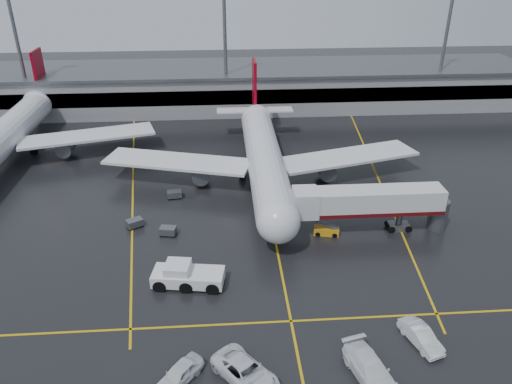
{
  "coord_description": "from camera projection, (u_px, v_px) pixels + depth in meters",
  "views": [
    {
      "loc": [
        -6.07,
        -58.7,
        33.38
      ],
      "look_at": [
        -2.0,
        -2.0,
        4.0
      ],
      "focal_mm": 34.64,
      "sensor_mm": 36.0,
      "label": 1
    }
  ],
  "objects": [
    {
      "name": "service_van_c",
      "position": [
        421.0,
        336.0,
        45.27
      ],
      "size": [
        3.15,
        5.27,
        1.64
      ],
      "primitive_type": "imported",
      "rotation": [
        0.0,
        0.0,
        0.31
      ],
      "color": "silver",
      "rests_on": "ground"
    },
    {
      "name": "light_mast_right",
      "position": [
        445.0,
        41.0,
        100.84
      ],
      "size": [
        3.0,
        1.2,
        25.45
      ],
      "color": "#595B60",
      "rests_on": "ground"
    },
    {
      "name": "terminal",
      "position": [
        249.0,
        86.0,
        108.22
      ],
      "size": [
        122.0,
        19.0,
        8.6
      ],
      "color": "gray",
      "rests_on": "ground"
    },
    {
      "name": "apron_line_stop",
      "position": [
        291.0,
        321.0,
        48.23
      ],
      "size": [
        60.0,
        0.25,
        0.02
      ],
      "primitive_type": "cube",
      "color": "gold",
      "rests_on": "ground"
    },
    {
      "name": "light_mast_mid",
      "position": [
        225.0,
        44.0,
        97.98
      ],
      "size": [
        3.0,
        1.2,
        25.45
      ],
      "color": "#595B60",
      "rests_on": "ground"
    },
    {
      "name": "ground",
      "position": [
        269.0,
        211.0,
        67.73
      ],
      "size": [
        220.0,
        220.0,
        0.0
      ],
      "primitive_type": "plane",
      "color": "black",
      "rests_on": "ground"
    },
    {
      "name": "apron_line_right",
      "position": [
        377.0,
        175.0,
        77.73
      ],
      "size": [
        7.57,
        69.64,
        0.02
      ],
      "primitive_type": "cube",
      "rotation": [
        0.0,
        0.0,
        -0.1
      ],
      "color": "gold",
      "rests_on": "ground"
    },
    {
      "name": "service_van_b",
      "position": [
        371.0,
        370.0,
        41.57
      ],
      "size": [
        4.27,
        7.08,
        1.92
      ],
      "primitive_type": "imported",
      "rotation": [
        0.0,
        0.0,
        0.25
      ],
      "color": "white",
      "rests_on": "ground"
    },
    {
      "name": "apron_line_centre",
      "position": [
        269.0,
        211.0,
        67.72
      ],
      "size": [
        0.25,
        90.0,
        0.02
      ],
      "primitive_type": "cube",
      "color": "gold",
      "rests_on": "ground"
    },
    {
      "name": "service_van_d",
      "position": [
        179.0,
        374.0,
        41.36
      ],
      "size": [
        4.46,
        4.94,
        1.63
      ],
      "primitive_type": "imported",
      "rotation": [
        0.0,
        0.0,
        -0.67
      ],
      "color": "white",
      "rests_on": "ground"
    },
    {
      "name": "service_van_a",
      "position": [
        246.0,
        372.0,
        41.38
      ],
      "size": [
        6.48,
        7.05,
        1.83
      ],
      "primitive_type": "imported",
      "rotation": [
        0.0,
        0.0,
        0.67
      ],
      "color": "white",
      "rests_on": "ground"
    },
    {
      "name": "pushback_tractor",
      "position": [
        186.0,
        276.0,
        52.91
      ],
      "size": [
        7.97,
        4.25,
        2.72
      ],
      "color": "white",
      "rests_on": "ground"
    },
    {
      "name": "jet_bridge",
      "position": [
        369.0,
        204.0,
        61.36
      ],
      "size": [
        19.9,
        3.4,
        6.05
      ],
      "color": "silver",
      "rests_on": "ground"
    },
    {
      "name": "second_airliner",
      "position": [
        7.0,
        134.0,
        82.35
      ],
      "size": [
        48.8,
        45.6,
        14.1
      ],
      "color": "silver",
      "rests_on": "ground"
    },
    {
      "name": "apron_line_left",
      "position": [
        133.0,
        183.0,
        75.31
      ],
      "size": [
        9.99,
        69.35,
        0.02
      ],
      "primitive_type": "cube",
      "rotation": [
        0.0,
        0.0,
        0.14
      ],
      "color": "gold",
      "rests_on": "ground"
    },
    {
      "name": "baggage_cart_a",
      "position": [
        168.0,
        231.0,
        61.95
      ],
      "size": [
        2.21,
        1.66,
        1.12
      ],
      "color": "#595B60",
      "rests_on": "ground"
    },
    {
      "name": "light_mast_left",
      "position": [
        18.0,
        47.0,
        95.44
      ],
      "size": [
        3.0,
        1.2,
        25.45
      ],
      "color": "#595B60",
      "rests_on": "ground"
    },
    {
      "name": "main_airliner",
      "position": [
        264.0,
        155.0,
        74.39
      ],
      "size": [
        48.8,
        45.6,
        14.1
      ],
      "color": "silver",
      "rests_on": "ground"
    },
    {
      "name": "baggage_cart_c",
      "position": [
        174.0,
        194.0,
        70.76
      ],
      "size": [
        2.17,
        1.59,
        1.12
      ],
      "color": "#595B60",
      "rests_on": "ground"
    },
    {
      "name": "belt_loader",
      "position": [
        326.0,
        231.0,
        62.17
      ],
      "size": [
        3.33,
        1.98,
        1.99
      ],
      "color": "orange",
      "rests_on": "ground"
    },
    {
      "name": "baggage_cart_b",
      "position": [
        135.0,
        223.0,
        63.64
      ],
      "size": [
        2.38,
        2.13,
        1.12
      ],
      "color": "#595B60",
      "rests_on": "ground"
    }
  ]
}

